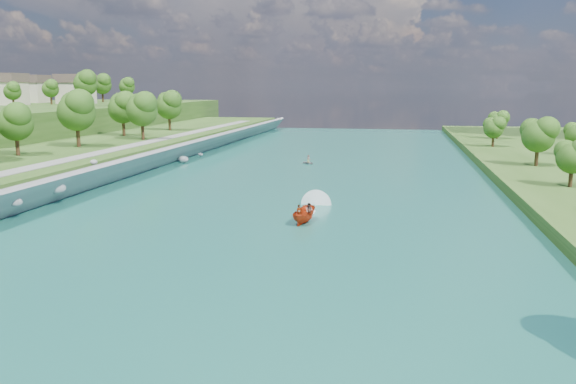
# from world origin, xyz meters

# --- Properties ---
(ground) EXTENTS (260.00, 260.00, 0.00)m
(ground) POSITION_xyz_m (0.00, 0.00, 0.00)
(ground) COLOR #2D5119
(ground) RESTS_ON ground
(river_water) EXTENTS (55.00, 240.00, 0.10)m
(river_water) POSITION_xyz_m (0.00, 20.00, 0.05)
(river_water) COLOR #175848
(river_water) RESTS_ON ground
(ridge_west) EXTENTS (60.00, 120.00, 9.00)m
(ridge_west) POSITION_xyz_m (-82.50, 95.00, 4.50)
(ridge_west) COLOR #2D5119
(ridge_west) RESTS_ON ground
(riprap_bank) EXTENTS (4.22, 236.00, 4.21)m
(riprap_bank) POSITION_xyz_m (-25.84, 19.46, 1.80)
(riprap_bank) COLOR slate
(riprap_bank) RESTS_ON ground
(riverside_path) EXTENTS (3.00, 200.00, 0.10)m
(riverside_path) POSITION_xyz_m (-32.50, 20.00, 3.55)
(riverside_path) COLOR gray
(riverside_path) RESTS_ON berm_west
(ridge_houses) EXTENTS (29.50, 29.50, 8.40)m
(ridge_houses) POSITION_xyz_m (-88.67, 100.00, 13.31)
(ridge_houses) COLOR beige
(ridge_houses) RESTS_ON ridge_west
(trees_ridge) EXTENTS (22.16, 65.22, 10.56)m
(trees_ridge) POSITION_xyz_m (-75.35, 104.78, 13.79)
(trees_ridge) COLOR #2B5316
(trees_ridge) RESTS_ON ridge_west
(motorboat) EXTENTS (3.60, 19.16, 1.94)m
(motorboat) POSITION_xyz_m (4.51, 8.95, 0.86)
(motorboat) COLOR #B32F0E
(motorboat) RESTS_ON river_water
(raft) EXTENTS (3.35, 3.44, 1.56)m
(raft) POSITION_xyz_m (-2.02, 51.77, 0.45)
(raft) COLOR gray
(raft) RESTS_ON river_water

